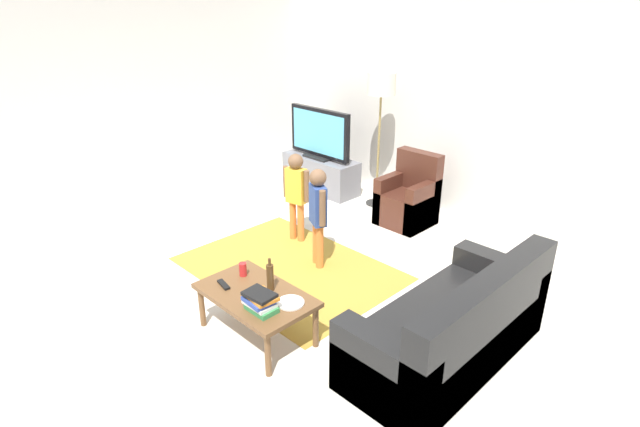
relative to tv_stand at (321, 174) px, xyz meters
The scene contains 17 objects.
ground 2.87m from the tv_stand, 53.49° to the right, with size 7.80×7.80×0.00m, color beige.
wall_back 2.15m from the tv_stand, 22.43° to the left, with size 6.00×0.12×2.70m, color silver.
wall_left 2.86m from the tv_stand, 119.48° to the right, with size 0.12×6.00×2.70m, color silver.
area_rug 2.41m from the tv_stand, 52.83° to the right, with size 2.20×1.60×0.01m, color #B28C33.
tv_stand is the anchor object (origin of this frame).
tv 0.60m from the tv_stand, 90.00° to the right, with size 1.10×0.28×0.71m.
couch 4.00m from the tv_stand, 29.66° to the right, with size 0.80×1.80×0.86m.
armchair 1.62m from the tv_stand, ahead, with size 0.60×0.60×0.90m.
floor_lamp 1.61m from the tv_stand, ahead, with size 0.36×0.36×1.78m.
child_near_tv 1.74m from the tv_stand, 54.22° to the right, with size 0.35×0.17×1.05m.
child_center 2.32m from the tv_stand, 45.48° to the right, with size 0.33×0.22×1.08m.
coffee_table 3.56m from the tv_stand, 53.46° to the right, with size 1.00×0.60×0.42m.
book_stack 3.80m from the tv_stand, 51.89° to the right, with size 0.27×0.22×0.15m.
bottle 3.50m from the tv_stand, 51.63° to the right, with size 0.06×0.06×0.29m.
tv_remote 3.50m from the tv_stand, 58.32° to the right, with size 0.17×0.05×0.02m, color black.
soda_can 3.31m from the tv_stand, 56.61° to the right, with size 0.07×0.07×0.12m, color red.
plate 3.68m from the tv_stand, 48.52° to the right, with size 0.22×0.22×0.02m.
Camera 1 is at (3.32, -2.69, 2.68)m, focal length 28.48 mm.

